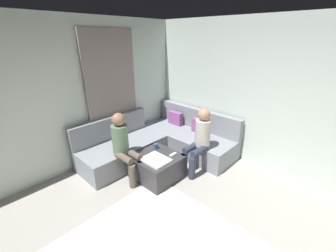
{
  "coord_description": "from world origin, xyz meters",
  "views": [
    {
      "loc": [
        0.84,
        -1.0,
        2.37
      ],
      "look_at": [
        -1.63,
        1.63,
        0.85
      ],
      "focal_mm": 23.03,
      "sensor_mm": 36.0,
      "label": 1
    }
  ],
  "objects_px": {
    "ottoman": "(157,166)",
    "game_remote": "(173,155)",
    "person_on_couch_side": "(124,145)",
    "coffee_mug": "(156,146)",
    "person_on_couch_back": "(199,138)",
    "sectional_couch": "(161,142)"
  },
  "relations": [
    {
      "from": "ottoman",
      "to": "person_on_couch_side",
      "type": "xyz_separation_m",
      "value": [
        -0.39,
        -0.39,
        0.45
      ]
    },
    {
      "from": "sectional_couch",
      "to": "coffee_mug",
      "type": "xyz_separation_m",
      "value": [
        0.32,
        -0.45,
        0.19
      ]
    },
    {
      "from": "coffee_mug",
      "to": "person_on_couch_side",
      "type": "distance_m",
      "value": 0.63
    },
    {
      "from": "person_on_couch_side",
      "to": "person_on_couch_back",
      "type": "bearing_deg",
      "value": 143.62
    },
    {
      "from": "ottoman",
      "to": "person_on_couch_side",
      "type": "bearing_deg",
      "value": -135.06
    },
    {
      "from": "ottoman",
      "to": "person_on_couch_back",
      "type": "bearing_deg",
      "value": 59.7
    },
    {
      "from": "sectional_couch",
      "to": "coffee_mug",
      "type": "distance_m",
      "value": 0.58
    },
    {
      "from": "game_remote",
      "to": "sectional_couch",
      "type": "bearing_deg",
      "value": 150.5
    },
    {
      "from": "ottoman",
      "to": "game_remote",
      "type": "distance_m",
      "value": 0.36
    },
    {
      "from": "person_on_couch_back",
      "to": "person_on_couch_side",
      "type": "relative_size",
      "value": 1.0
    },
    {
      "from": "ottoman",
      "to": "game_remote",
      "type": "bearing_deg",
      "value": 50.71
    },
    {
      "from": "ottoman",
      "to": "person_on_couch_side",
      "type": "height_order",
      "value": "person_on_couch_side"
    },
    {
      "from": "coffee_mug",
      "to": "person_on_couch_back",
      "type": "distance_m",
      "value": 0.82
    },
    {
      "from": "coffee_mug",
      "to": "person_on_couch_side",
      "type": "xyz_separation_m",
      "value": [
        -0.17,
        -0.57,
        0.19
      ]
    },
    {
      "from": "game_remote",
      "to": "person_on_couch_side",
      "type": "xyz_separation_m",
      "value": [
        -0.57,
        -0.61,
        0.23
      ]
    },
    {
      "from": "sectional_couch",
      "to": "person_on_couch_back",
      "type": "distance_m",
      "value": 1.02
    },
    {
      "from": "sectional_couch",
      "to": "ottoman",
      "type": "relative_size",
      "value": 3.36
    },
    {
      "from": "sectional_couch",
      "to": "coffee_mug",
      "type": "bearing_deg",
      "value": -54.33
    },
    {
      "from": "ottoman",
      "to": "person_on_couch_back",
      "type": "distance_m",
      "value": 0.91
    },
    {
      "from": "sectional_couch",
      "to": "ottoman",
      "type": "xyz_separation_m",
      "value": [
        0.54,
        -0.63,
        -0.07
      ]
    },
    {
      "from": "person_on_couch_back",
      "to": "person_on_couch_side",
      "type": "bearing_deg",
      "value": 53.62
    },
    {
      "from": "sectional_couch",
      "to": "game_remote",
      "type": "bearing_deg",
      "value": -29.5
    }
  ]
}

